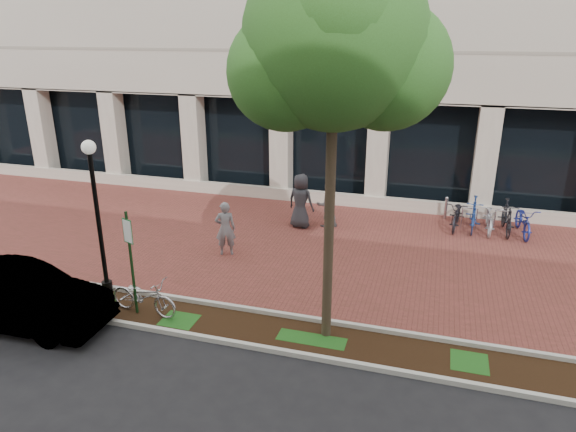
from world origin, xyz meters
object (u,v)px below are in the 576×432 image
(parking_sign, at_px, (130,251))
(pedestrian_right, at_px, (301,201))
(lamppost, at_px, (97,210))
(pedestrian_mid, at_px, (327,205))
(bollard, at_px, (446,208))
(locked_bicycle, at_px, (144,296))
(bike_rack_cluster, at_px, (490,217))
(pedestrian_left, at_px, (225,229))
(street_tree, at_px, (337,50))
(sedan_near_curb, at_px, (19,298))

(parking_sign, bearing_deg, pedestrian_right, 92.31)
(lamppost, distance_m, pedestrian_right, 7.42)
(pedestrian_mid, xyz_separation_m, bollard, (4.13, 2.02, -0.37))
(locked_bicycle, distance_m, pedestrian_right, 7.32)
(lamppost, distance_m, bike_rack_cluster, 13.01)
(parking_sign, height_order, pedestrian_right, parking_sign)
(pedestrian_left, height_order, bollard, pedestrian_left)
(street_tree, relative_size, pedestrian_right, 4.24)
(street_tree, height_order, locked_bicycle, street_tree)
(street_tree, bearing_deg, lamppost, 176.89)
(locked_bicycle, bearing_deg, bike_rack_cluster, -39.98)
(lamppost, xyz_separation_m, pedestrian_left, (2.14, 3.23, -1.49))
(pedestrian_left, relative_size, bike_rack_cluster, 0.57)
(pedestrian_left, height_order, pedestrian_right, pedestrian_right)
(locked_bicycle, relative_size, bollard, 2.12)
(lamppost, height_order, sedan_near_curb, lamppost)
(locked_bicycle, relative_size, pedestrian_mid, 1.15)
(pedestrian_right, relative_size, sedan_near_curb, 0.45)
(locked_bicycle, distance_m, pedestrian_mid, 7.93)
(bike_rack_cluster, height_order, sedan_near_curb, sedan_near_curb)
(street_tree, relative_size, locked_bicycle, 4.46)
(parking_sign, relative_size, pedestrian_mid, 1.66)
(pedestrian_right, xyz_separation_m, sedan_near_curb, (-4.73, -8.26, -0.26))
(street_tree, bearing_deg, sedan_near_curb, -166.92)
(pedestrian_mid, bearing_deg, pedestrian_left, 24.36)
(street_tree, bearing_deg, pedestrian_mid, 102.88)
(locked_bicycle, bearing_deg, pedestrian_left, -1.86)
(bollard, bearing_deg, pedestrian_left, -141.10)
(parking_sign, height_order, lamppost, lamppost)
(street_tree, xyz_separation_m, pedestrian_left, (-4.11, 3.57, -5.49))
(lamppost, height_order, locked_bicycle, lamppost)
(bollard, xyz_separation_m, bike_rack_cluster, (1.49, -0.87, 0.10))
(pedestrian_right, height_order, bike_rack_cluster, pedestrian_right)
(sedan_near_curb, bearing_deg, street_tree, -78.42)
(pedestrian_mid, distance_m, bollard, 4.62)
(locked_bicycle, bearing_deg, parking_sign, 107.48)
(locked_bicycle, relative_size, sedan_near_curb, 0.43)
(lamppost, relative_size, pedestrian_mid, 2.56)
(street_tree, height_order, sedan_near_curb, street_tree)
(parking_sign, distance_m, street_tree, 6.75)
(bike_rack_cluster, bearing_deg, pedestrian_mid, -167.56)
(parking_sign, distance_m, locked_bicycle, 1.24)
(bike_rack_cluster, xyz_separation_m, sedan_near_curb, (-11.25, -9.75, 0.18))
(pedestrian_left, bearing_deg, sedan_near_curb, 37.79)
(street_tree, relative_size, bollard, 9.46)
(parking_sign, height_order, sedan_near_curb, parking_sign)
(pedestrian_right, bearing_deg, pedestrian_mid, -146.59)
(street_tree, relative_size, bike_rack_cluster, 2.70)
(pedestrian_mid, bearing_deg, lamppost, 26.02)
(bike_rack_cluster, bearing_deg, lamppost, -142.28)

